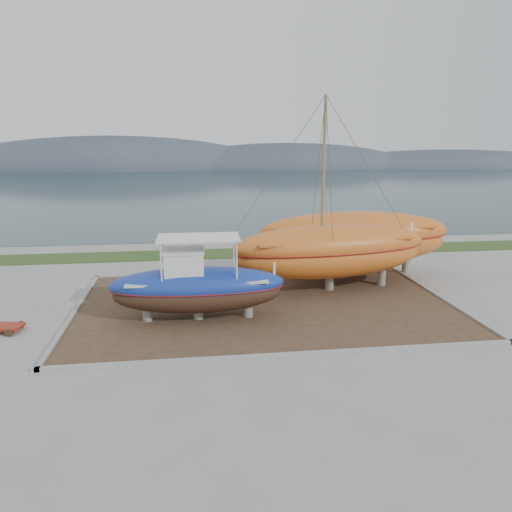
{
  "coord_description": "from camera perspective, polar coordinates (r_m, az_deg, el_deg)",
  "views": [
    {
      "loc": [
        -3.61,
        -19.24,
        8.02
      ],
      "look_at": [
        -0.46,
        4.0,
        2.51
      ],
      "focal_mm": 35.0,
      "sensor_mm": 36.0,
      "label": 1
    }
  ],
  "objects": [
    {
      "name": "grass_strip",
      "position": [
        35.83,
        -1.75,
        0.35
      ],
      "size": [
        44.0,
        3.0,
        0.08
      ],
      "primitive_type": "cube",
      "color": "#284219",
      "rests_on": "ground"
    },
    {
      "name": "red_trailer",
      "position": [
        23.97,
        -26.77,
        -7.42
      ],
      "size": [
        2.3,
        1.48,
        0.3
      ],
      "primitive_type": null,
      "rotation": [
        0.0,
        0.0,
        -0.21
      ],
      "color": "maroon",
      "rests_on": "ground"
    },
    {
      "name": "dirt_patch",
      "position": [
        24.84,
        1.05,
        -5.54
      ],
      "size": [
        18.0,
        12.0,
        0.06
      ],
      "primitive_type": "cube",
      "color": "#422D1E",
      "rests_on": "ground"
    },
    {
      "name": "ground",
      "position": [
        21.16,
        2.72,
        -9.06
      ],
      "size": [
        140.0,
        140.0,
        0.0
      ],
      "primitive_type": "plane",
      "color": "gray",
      "rests_on": "ground"
    },
    {
      "name": "white_dinghy",
      "position": [
        25.91,
        -11.04,
        -3.52
      ],
      "size": [
        4.09,
        1.68,
        1.21
      ],
      "primitive_type": null,
      "rotation": [
        0.0,
        0.0,
        0.04
      ],
      "color": "silver",
      "rests_on": "dirt_patch"
    },
    {
      "name": "orange_bare_hull",
      "position": [
        30.1,
        11.13,
        1.29
      ],
      "size": [
        11.47,
        3.69,
        3.73
      ],
      "primitive_type": null,
      "rotation": [
        0.0,
        0.0,
        -0.02
      ],
      "color": "#C25E1D",
      "rests_on": "dirt_patch"
    },
    {
      "name": "sea",
      "position": [
        89.68,
        -5.44,
        8.03
      ],
      "size": [
        260.0,
        100.0,
        0.04
      ],
      "primitive_type": null,
      "color": "#1A3035",
      "rests_on": "ground"
    },
    {
      "name": "blue_caique",
      "position": [
        22.43,
        -6.71,
        -2.56
      ],
      "size": [
        7.89,
        2.57,
        3.78
      ],
      "primitive_type": null,
      "rotation": [
        0.0,
        0.0,
        -0.02
      ],
      "color": "navy",
      "rests_on": "dirt_patch"
    },
    {
      "name": "curb_frame",
      "position": [
        24.83,
        1.05,
        -5.44
      ],
      "size": [
        18.6,
        12.6,
        0.15
      ],
      "primitive_type": null,
      "color": "gray",
      "rests_on": "ground"
    },
    {
      "name": "mountain_ridge",
      "position": [
        144.51,
        -6.37,
        9.96
      ],
      "size": [
        200.0,
        36.0,
        20.0
      ],
      "primitive_type": null,
      "color": "#333D49",
      "rests_on": "ground"
    },
    {
      "name": "orange_sailboat",
      "position": [
        26.41,
        8.75,
        6.76
      ],
      "size": [
        11.27,
        4.74,
        10.11
      ],
      "primitive_type": null,
      "rotation": [
        0.0,
        0.0,
        0.14
      ],
      "color": "#C25E1D",
      "rests_on": "dirt_patch"
    }
  ]
}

